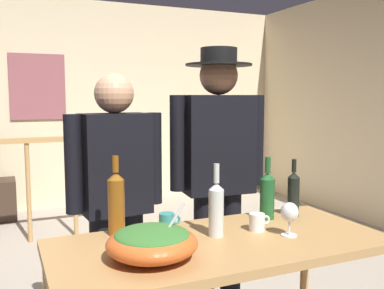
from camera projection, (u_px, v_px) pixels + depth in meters
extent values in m
cube|color=beige|center=(66.00, 104.00, 5.56)|extent=(6.05, 0.10, 2.66)
cube|color=beige|center=(375.00, 106.00, 4.77)|extent=(0.10, 4.72, 2.66)
cube|color=#915055|center=(38.00, 87.00, 5.34)|extent=(0.66, 0.03, 0.81)
cylinder|color=#B2844C|center=(29.00, 193.00, 4.22)|extent=(0.04, 0.04, 0.99)
cylinder|color=#B2844C|center=(75.00, 189.00, 4.40)|extent=(0.04, 0.04, 0.99)
cylinder|color=#B2844C|center=(118.00, 186.00, 4.57)|extent=(0.04, 0.04, 0.99)
cube|color=#B2844C|center=(118.00, 181.00, 4.57)|extent=(0.10, 0.10, 1.09)
cube|color=#B2844C|center=(221.00, 245.00, 1.96)|extent=(1.53, 0.70, 0.04)
cylinder|color=#B2844C|center=(304.00, 275.00, 2.57)|extent=(0.05, 0.05, 0.75)
ellipsoid|color=#DB5B23|center=(152.00, 243.00, 1.73)|extent=(0.37, 0.37, 0.13)
ellipsoid|color=#38702D|center=(152.00, 235.00, 1.72)|extent=(0.30, 0.30, 0.06)
cylinder|color=silver|center=(169.00, 227.00, 1.75)|extent=(0.14, 0.01, 0.19)
cylinder|color=silver|center=(289.00, 235.00, 2.02)|extent=(0.07, 0.07, 0.01)
cylinder|color=silver|center=(289.00, 227.00, 2.01)|extent=(0.01, 0.01, 0.07)
ellipsoid|color=silver|center=(290.00, 212.00, 2.01)|extent=(0.08, 0.08, 0.09)
cylinder|color=#1E5628|center=(267.00, 199.00, 2.29)|extent=(0.08, 0.08, 0.21)
cone|color=#1E5628|center=(268.00, 176.00, 2.28)|extent=(0.08, 0.08, 0.03)
cylinder|color=#1E5628|center=(268.00, 165.00, 2.27)|extent=(0.03, 0.03, 0.08)
cylinder|color=brown|center=(116.00, 207.00, 2.03)|extent=(0.08, 0.08, 0.26)
cone|color=brown|center=(116.00, 176.00, 2.01)|extent=(0.08, 0.08, 0.04)
cylinder|color=brown|center=(115.00, 164.00, 2.00)|extent=(0.03, 0.03, 0.08)
cylinder|color=silver|center=(216.00, 213.00, 2.00)|extent=(0.07, 0.07, 0.22)
cone|color=silver|center=(216.00, 186.00, 1.99)|extent=(0.07, 0.07, 0.03)
cylinder|color=silver|center=(216.00, 173.00, 1.98)|extent=(0.03, 0.03, 0.09)
cylinder|color=black|center=(293.00, 197.00, 2.35)|extent=(0.07, 0.07, 0.21)
cone|color=black|center=(294.00, 175.00, 2.33)|extent=(0.07, 0.07, 0.03)
cylinder|color=black|center=(294.00, 166.00, 2.33)|extent=(0.02, 0.02, 0.07)
cylinder|color=white|center=(257.00, 222.00, 2.09)|extent=(0.08, 0.08, 0.08)
torus|color=white|center=(266.00, 220.00, 2.11)|extent=(0.05, 0.01, 0.05)
cylinder|color=teal|center=(167.00, 222.00, 2.10)|extent=(0.07, 0.07, 0.08)
torus|color=teal|center=(176.00, 220.00, 2.12)|extent=(0.05, 0.01, 0.05)
cylinder|color=black|center=(133.00, 276.00, 2.51)|extent=(0.13, 0.13, 0.79)
cylinder|color=black|center=(102.00, 283.00, 2.43)|extent=(0.13, 0.13, 0.79)
cube|color=black|center=(115.00, 164.00, 2.39)|extent=(0.38, 0.25, 0.56)
cylinder|color=black|center=(154.00, 158.00, 2.50)|extent=(0.09, 0.09, 0.53)
cylinder|color=black|center=(73.00, 164.00, 2.28)|extent=(0.09, 0.09, 0.53)
sphere|color=tan|center=(114.00, 94.00, 2.35)|extent=(0.22, 0.22, 0.22)
cylinder|color=black|center=(230.00, 256.00, 2.75)|extent=(0.13, 0.13, 0.84)
cylinder|color=black|center=(204.00, 259.00, 2.69)|extent=(0.13, 0.13, 0.84)
cube|color=black|center=(218.00, 144.00, 2.64)|extent=(0.44, 0.25, 0.60)
cylinder|color=black|center=(256.00, 140.00, 2.72)|extent=(0.09, 0.09, 0.57)
cylinder|color=black|center=(177.00, 143.00, 2.56)|extent=(0.09, 0.09, 0.57)
sphere|color=#A37556|center=(219.00, 76.00, 2.60)|extent=(0.23, 0.23, 0.23)
cylinder|color=black|center=(219.00, 65.00, 2.59)|extent=(0.40, 0.40, 0.01)
cylinder|color=black|center=(219.00, 56.00, 2.58)|extent=(0.22, 0.22, 0.10)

